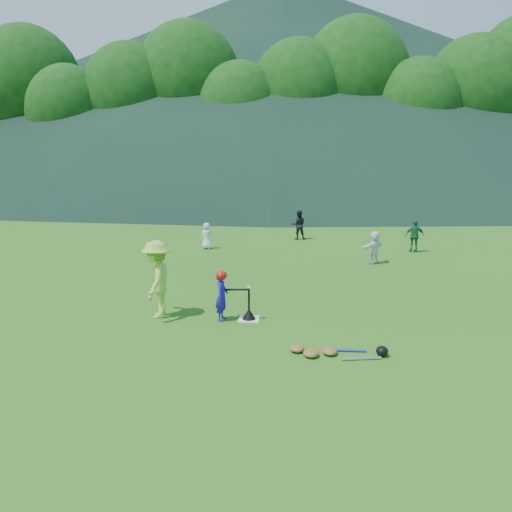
{
  "coord_description": "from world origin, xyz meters",
  "views": [
    {
      "loc": [
        0.81,
        -10.45,
        3.73
      ],
      "look_at": [
        0.0,
        2.5,
        0.9
      ],
      "focal_mm": 35.0,
      "sensor_mm": 36.0,
      "label": 1
    }
  ],
  "objects_px": {
    "batter_child": "(222,296)",
    "fielder_d": "(374,247)",
    "fielder_b": "(299,225)",
    "batting_tee": "(249,314)",
    "adult_coach": "(157,279)",
    "equipment_pile": "(330,351)",
    "home_plate": "(249,319)",
    "fielder_c": "(415,236)",
    "fielder_a": "(207,236)"
  },
  "relations": [
    {
      "from": "batter_child",
      "to": "fielder_d",
      "type": "bearing_deg",
      "value": -30.2
    },
    {
      "from": "fielder_b",
      "to": "batting_tee",
      "type": "height_order",
      "value": "fielder_b"
    },
    {
      "from": "adult_coach",
      "to": "equipment_pile",
      "type": "distance_m",
      "value": 4.22
    },
    {
      "from": "home_plate",
      "to": "fielder_b",
      "type": "relative_size",
      "value": 0.37
    },
    {
      "from": "fielder_c",
      "to": "home_plate",
      "type": "bearing_deg",
      "value": 53.31
    },
    {
      "from": "batter_child",
      "to": "fielder_d",
      "type": "relative_size",
      "value": 1.01
    },
    {
      "from": "batting_tee",
      "to": "fielder_a",
      "type": "bearing_deg",
      "value": 105.65
    },
    {
      "from": "batter_child",
      "to": "fielder_c",
      "type": "relative_size",
      "value": 0.92
    },
    {
      "from": "batting_tee",
      "to": "equipment_pile",
      "type": "relative_size",
      "value": 0.38
    },
    {
      "from": "home_plate",
      "to": "fielder_d",
      "type": "xyz_separation_m",
      "value": [
        3.67,
        5.69,
        0.53
      ]
    },
    {
      "from": "home_plate",
      "to": "adult_coach",
      "type": "distance_m",
      "value": 2.23
    },
    {
      "from": "fielder_b",
      "to": "fielder_c",
      "type": "distance_m",
      "value": 4.77
    },
    {
      "from": "equipment_pile",
      "to": "fielder_b",
      "type": "bearing_deg",
      "value": 91.62
    },
    {
      "from": "batter_child",
      "to": "batting_tee",
      "type": "xyz_separation_m",
      "value": [
        0.59,
        0.05,
        -0.42
      ]
    },
    {
      "from": "fielder_c",
      "to": "equipment_pile",
      "type": "height_order",
      "value": "fielder_c"
    },
    {
      "from": "home_plate",
      "to": "fielder_a",
      "type": "distance_m",
      "value": 8.09
    },
    {
      "from": "fielder_b",
      "to": "fielder_c",
      "type": "relative_size",
      "value": 1.01
    },
    {
      "from": "home_plate",
      "to": "fielder_b",
      "type": "height_order",
      "value": "fielder_b"
    },
    {
      "from": "fielder_d",
      "to": "home_plate",
      "type": "bearing_deg",
      "value": 14.66
    },
    {
      "from": "fielder_a",
      "to": "home_plate",
      "type": "bearing_deg",
      "value": 113.6
    },
    {
      "from": "home_plate",
      "to": "batting_tee",
      "type": "bearing_deg",
      "value": 0.0
    },
    {
      "from": "batter_child",
      "to": "adult_coach",
      "type": "bearing_deg",
      "value": 90.91
    },
    {
      "from": "fielder_b",
      "to": "equipment_pile",
      "type": "distance_m",
      "value": 11.83
    },
    {
      "from": "fielder_d",
      "to": "batting_tee",
      "type": "distance_m",
      "value": 6.78
    },
    {
      "from": "home_plate",
      "to": "adult_coach",
      "type": "relative_size",
      "value": 0.26
    },
    {
      "from": "fielder_c",
      "to": "equipment_pile",
      "type": "relative_size",
      "value": 0.66
    },
    {
      "from": "fielder_c",
      "to": "batting_tee",
      "type": "xyz_separation_m",
      "value": [
        -5.45,
        -7.67,
        -0.47
      ]
    },
    {
      "from": "home_plate",
      "to": "fielder_d",
      "type": "relative_size",
      "value": 0.42
    },
    {
      "from": "batter_child",
      "to": "batting_tee",
      "type": "height_order",
      "value": "batter_child"
    },
    {
      "from": "fielder_c",
      "to": "equipment_pile",
      "type": "xyz_separation_m",
      "value": [
        -3.82,
        -9.47,
        -0.53
      ]
    },
    {
      "from": "fielder_d",
      "to": "equipment_pile",
      "type": "relative_size",
      "value": 0.6
    },
    {
      "from": "fielder_b",
      "to": "fielder_d",
      "type": "distance_m",
      "value": 4.93
    },
    {
      "from": "batter_child",
      "to": "equipment_pile",
      "type": "relative_size",
      "value": 0.61
    },
    {
      "from": "fielder_d",
      "to": "equipment_pile",
      "type": "height_order",
      "value": "fielder_d"
    },
    {
      "from": "fielder_b",
      "to": "fielder_d",
      "type": "relative_size",
      "value": 1.11
    },
    {
      "from": "batter_child",
      "to": "equipment_pile",
      "type": "height_order",
      "value": "batter_child"
    },
    {
      "from": "home_plate",
      "to": "fielder_a",
      "type": "relative_size",
      "value": 0.46
    },
    {
      "from": "adult_coach",
      "to": "equipment_pile",
      "type": "bearing_deg",
      "value": 61.18
    },
    {
      "from": "adult_coach",
      "to": "fielder_b",
      "type": "xyz_separation_m",
      "value": [
        3.35,
        9.92,
        -0.27
      ]
    },
    {
      "from": "adult_coach",
      "to": "fielder_d",
      "type": "relative_size",
      "value": 1.61
    },
    {
      "from": "batter_child",
      "to": "fielder_b",
      "type": "xyz_separation_m",
      "value": [
        1.89,
        10.06,
        0.05
      ]
    },
    {
      "from": "fielder_c",
      "to": "fielder_a",
      "type": "bearing_deg",
      "value": -2.12
    },
    {
      "from": "batter_child",
      "to": "fielder_c",
      "type": "height_order",
      "value": "fielder_c"
    },
    {
      "from": "fielder_b",
      "to": "adult_coach",
      "type": "bearing_deg",
      "value": 66.4
    },
    {
      "from": "batter_child",
      "to": "adult_coach",
      "type": "relative_size",
      "value": 0.63
    },
    {
      "from": "fielder_c",
      "to": "equipment_pile",
      "type": "distance_m",
      "value": 10.22
    },
    {
      "from": "fielder_d",
      "to": "equipment_pile",
      "type": "xyz_separation_m",
      "value": [
        -2.04,
        -7.49,
        -0.48
      ]
    },
    {
      "from": "fielder_c",
      "to": "batting_tee",
      "type": "distance_m",
      "value": 9.42
    },
    {
      "from": "adult_coach",
      "to": "fielder_b",
      "type": "relative_size",
      "value": 1.44
    },
    {
      "from": "batter_child",
      "to": "adult_coach",
      "type": "distance_m",
      "value": 1.5
    }
  ]
}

